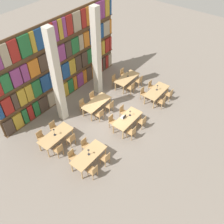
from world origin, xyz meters
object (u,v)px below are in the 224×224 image
(laptop, at_px, (123,117))
(chair_10, at_px, (169,94))
(chair_14, at_px, (71,139))
(chair_1, at_px, (73,157))
(chair_20, at_px, (131,88))
(reading_table_2, at_px, (157,92))
(chair_4, at_px, (132,132))
(chair_5, at_px, (112,121))
(chair_11, at_px, (151,86))
(desk_lamp_0, at_px, (89,151))
(chair_8, at_px, (162,102))
(desk_lamp_3, at_px, (54,131))
(desk_lamp_4, at_px, (128,73))
(pillar_left, at_px, (57,78))
(chair_0, at_px, (93,171))
(chair_3, at_px, (86,145))
(chair_21, at_px, (115,80))
(chair_12, at_px, (59,150))
(chair_17, at_px, (83,105))
(reading_table_4, at_px, (97,103))
(reading_table_3, at_px, (56,136))
(chair_6, at_px, (142,122))
(desk_lamp_1, at_px, (130,112))
(reading_table_5, at_px, (127,78))
(chair_18, at_px, (110,106))
(chair_23, at_px, (123,74))
(reading_table_0, at_px, (89,156))
(chair_15, at_px, (54,128))
(chair_7, at_px, (123,111))
(chair_9, at_px, (144,93))
(reading_table_1, at_px, (128,119))
(chair_2, at_px, (106,158))
(chair_22, at_px, (139,81))
(chair_16, at_px, (100,114))

(laptop, relative_size, chair_10, 0.36)
(chair_10, relative_size, chair_14, 1.00)
(chair_1, bearing_deg, chair_20, -171.77)
(reading_table_2, bearing_deg, chair_4, -169.91)
(chair_5, xyz_separation_m, chair_11, (4.39, -0.02, 0.00))
(desk_lamp_0, height_order, chair_8, desk_lamp_0)
(laptop, height_order, desk_lamp_3, desk_lamp_3)
(reading_table_2, bearing_deg, desk_lamp_0, 179.58)
(chair_11, xyz_separation_m, desk_lamp_4, (-0.33, 1.78, 0.58))
(pillar_left, xyz_separation_m, chair_0, (-2.10, -4.37, -2.52))
(reading_table_2, height_order, chair_14, chair_14)
(chair_3, bearing_deg, chair_21, -157.34)
(chair_12, xyz_separation_m, chair_17, (3.46, 1.45, 0.00))
(reading_table_2, distance_m, desk_lamp_3, 7.35)
(reading_table_4, bearing_deg, desk_lamp_0, -144.91)
(chair_4, relative_size, reading_table_3, 0.44)
(chair_10, bearing_deg, chair_6, 179.69)
(desk_lamp_1, height_order, reading_table_5, desk_lamp_1)
(reading_table_2, relative_size, chair_18, 2.28)
(chair_17, distance_m, chair_23, 4.43)
(reading_table_0, xyz_separation_m, reading_table_2, (6.77, -0.05, 0.00))
(chair_6, distance_m, reading_table_3, 5.12)
(reading_table_5, bearing_deg, chair_15, 174.19)
(chair_0, relative_size, chair_7, 1.00)
(desk_lamp_0, height_order, chair_7, desk_lamp_0)
(chair_9, bearing_deg, desk_lamp_3, -14.97)
(reading_table_1, distance_m, chair_15, 4.36)
(chair_11, relative_size, chair_20, 1.00)
(laptop, distance_m, reading_table_5, 4.10)
(chair_2, bearing_deg, chair_22, 19.56)
(reading_table_0, distance_m, chair_2, 0.89)
(chair_3, bearing_deg, chair_9, 179.53)
(desk_lamp_0, bearing_deg, pillar_left, 66.25)
(chair_6, bearing_deg, desk_lamp_0, 169.24)
(reading_table_4, relative_size, chair_16, 2.28)
(chair_5, height_order, chair_21, same)
(chair_0, relative_size, chair_12, 1.00)
(pillar_left, relative_size, reading_table_1, 2.98)
(chair_9, relative_size, reading_table_3, 0.44)
(reading_table_3, height_order, chair_23, chair_23)
(chair_12, bearing_deg, chair_14, 0.00)
(reading_table_1, distance_m, chair_18, 1.74)
(chair_1, relative_size, reading_table_1, 0.44)
(chair_5, relative_size, chair_22, 1.00)
(reading_table_2, bearing_deg, chair_17, 141.49)
(chair_3, distance_m, chair_4, 2.77)
(reading_table_3, relative_size, desk_lamp_4, 4.19)
(chair_2, xyz_separation_m, laptop, (2.80, 0.92, 0.29))
(chair_3, relative_size, reading_table_5, 0.44)
(reading_table_5, relative_size, chair_22, 2.28)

